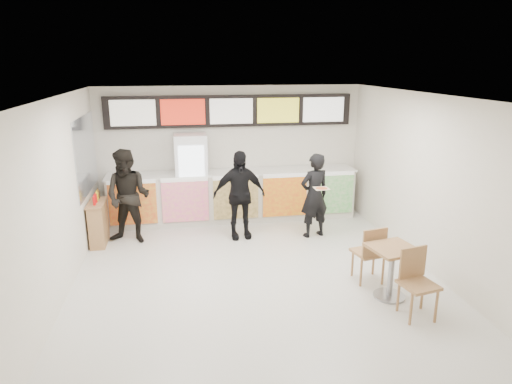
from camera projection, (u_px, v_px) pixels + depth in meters
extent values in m
plane|color=beige|center=(257.00, 280.00, 7.58)|extent=(7.00, 7.00, 0.00)
plane|color=white|center=(257.00, 97.00, 6.76)|extent=(7.00, 7.00, 0.00)
plane|color=silver|center=(231.00, 152.00, 10.48)|extent=(6.00, 0.00, 6.00)
plane|color=silver|center=(56.00, 203.00, 6.68)|extent=(0.00, 7.00, 7.00)
plane|color=silver|center=(433.00, 186.00, 7.65)|extent=(0.00, 7.00, 7.00)
cube|color=silver|center=(234.00, 197.00, 10.37)|extent=(5.50, 0.70, 1.10)
cube|color=silver|center=(234.00, 172.00, 10.21)|extent=(5.56, 0.76, 0.04)
cube|color=red|center=(133.00, 204.00, 9.63)|extent=(0.99, 0.02, 0.90)
cube|color=#FA37A3|center=(185.00, 202.00, 9.81)|extent=(0.99, 0.02, 0.90)
cube|color=brown|center=(236.00, 199.00, 9.99)|extent=(0.99, 0.02, 0.90)
cube|color=yellow|center=(285.00, 197.00, 10.17)|extent=(0.99, 0.02, 0.90)
cube|color=green|center=(332.00, 194.00, 10.35)|extent=(0.99, 0.02, 0.90)
cube|color=black|center=(231.00, 111.00, 10.15)|extent=(5.50, 0.12, 0.70)
cube|color=silver|center=(133.00, 113.00, 9.74)|extent=(0.95, 0.02, 0.55)
cube|color=red|center=(183.00, 112.00, 9.91)|extent=(0.95, 0.02, 0.55)
cube|color=silver|center=(231.00, 111.00, 10.08)|extent=(0.95, 0.02, 0.55)
cube|color=yellow|center=(278.00, 110.00, 10.25)|extent=(0.95, 0.02, 0.55)
cube|color=white|center=(323.00, 110.00, 10.43)|extent=(0.95, 0.02, 0.55)
cube|color=white|center=(192.00, 179.00, 10.11)|extent=(0.70, 0.65, 2.00)
cube|color=white|center=(192.00, 181.00, 9.77)|extent=(0.54, 0.02, 1.50)
cylinder|color=#1A923A|center=(183.00, 207.00, 9.94)|extent=(0.07, 0.07, 0.22)
cylinder|color=#E04012|center=(190.00, 207.00, 9.97)|extent=(0.07, 0.07, 0.22)
cylinder|color=red|center=(196.00, 206.00, 9.99)|extent=(0.07, 0.07, 0.22)
cylinder|color=blue|center=(203.00, 206.00, 10.01)|extent=(0.07, 0.07, 0.22)
cylinder|color=#E04012|center=(183.00, 190.00, 9.84)|extent=(0.07, 0.07, 0.22)
cylinder|color=red|center=(189.00, 190.00, 9.86)|extent=(0.07, 0.07, 0.22)
cylinder|color=blue|center=(196.00, 190.00, 9.88)|extent=(0.07, 0.07, 0.22)
cylinder|color=#1A923A|center=(202.00, 189.00, 9.91)|extent=(0.07, 0.07, 0.22)
cylinder|color=red|center=(182.00, 173.00, 9.73)|extent=(0.07, 0.07, 0.22)
cylinder|color=blue|center=(189.00, 173.00, 9.76)|extent=(0.07, 0.07, 0.22)
cylinder|color=#1A923A|center=(195.00, 173.00, 9.78)|extent=(0.07, 0.07, 0.22)
cylinder|color=#E04012|center=(202.00, 172.00, 9.80)|extent=(0.07, 0.07, 0.22)
cylinder|color=blue|center=(181.00, 156.00, 9.63)|extent=(0.07, 0.07, 0.22)
cylinder|color=#1A923A|center=(188.00, 156.00, 9.65)|extent=(0.07, 0.07, 0.22)
cylinder|color=#E04012|center=(194.00, 155.00, 9.68)|extent=(0.07, 0.07, 0.22)
cylinder|color=red|center=(201.00, 155.00, 9.70)|extent=(0.07, 0.07, 0.22)
cube|color=#B2B7BF|center=(86.00, 155.00, 8.94)|extent=(0.01, 2.00, 1.50)
imported|color=black|center=(314.00, 196.00, 9.29)|extent=(0.73, 0.58, 1.75)
imported|color=black|center=(128.00, 197.00, 8.97)|extent=(1.10, 0.97, 1.89)
imported|color=black|center=(239.00, 195.00, 9.22)|extent=(1.10, 0.53, 1.82)
cube|color=beige|center=(321.00, 188.00, 8.79)|extent=(0.28, 0.28, 0.01)
cone|color=#CC7233|center=(322.00, 188.00, 8.79)|extent=(0.36, 0.36, 0.02)
cube|color=#A6724C|center=(393.00, 249.00, 6.83)|extent=(0.78, 0.78, 0.04)
cylinder|color=gray|center=(391.00, 273.00, 6.94)|extent=(0.09, 0.09, 0.79)
cylinder|color=gray|center=(389.00, 296.00, 7.05)|extent=(0.48, 0.48, 0.03)
cube|color=#A6724C|center=(419.00, 285.00, 6.37)|extent=(0.54, 0.54, 0.04)
cube|color=#A6724C|center=(413.00, 262.00, 6.50)|extent=(0.44, 0.12, 0.46)
cube|color=#A6724C|center=(368.00, 252.00, 7.46)|extent=(0.54, 0.54, 0.04)
cube|color=#A6724C|center=(375.00, 243.00, 7.19)|extent=(0.44, 0.12, 0.46)
cube|color=#A6724C|center=(99.00, 224.00, 9.01)|extent=(0.28, 0.74, 0.83)
cube|color=#A6724C|center=(96.00, 203.00, 8.89)|extent=(0.31, 0.78, 0.04)
cylinder|color=red|center=(94.00, 201.00, 8.67)|extent=(0.06, 0.06, 0.17)
cylinder|color=red|center=(96.00, 199.00, 8.82)|extent=(0.06, 0.06, 0.17)
cylinder|color=yellow|center=(97.00, 196.00, 8.97)|extent=(0.06, 0.06, 0.17)
cylinder|color=brown|center=(98.00, 194.00, 9.11)|extent=(0.06, 0.06, 0.17)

